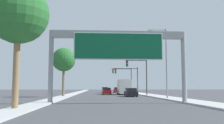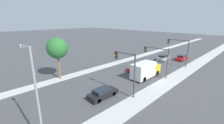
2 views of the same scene
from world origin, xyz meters
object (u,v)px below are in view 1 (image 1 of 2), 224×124
object	(u,v)px
traffic_light_near_intersection	(140,71)
palm_tree_background	(64,60)
street_lamp_right	(164,58)
car_near_right	(107,91)
car_near_center	(117,90)
car_mid_right	(131,92)
palm_tree_foreground	(18,14)
car_near_left	(105,90)
sign_gantry	(118,46)
traffic_light_mid_block	(129,76)
truck_box_primary	(124,87)
traffic_light_far_intersection	(125,76)

from	to	relation	value
traffic_light_near_intersection	palm_tree_background	world-z (taller)	palm_tree_background
street_lamp_right	car_near_right	bearing A→B (deg)	106.35
car_near_center	car_near_right	size ratio (longest dim) A/B	1.12
palm_tree_background	car_mid_right	bearing A→B (deg)	5.52
palm_tree_foreground	palm_tree_background	size ratio (longest dim) A/B	1.13
car_near_left	car_mid_right	xyz separation A→B (m)	(3.50, -25.21, -0.05)
sign_gantry	traffic_light_near_intersection	xyz separation A→B (m)	(5.58, 20.12, -1.16)
car_mid_right	traffic_light_mid_block	distance (m)	13.52
palm_tree_foreground	sign_gantry	bearing A→B (deg)	40.43
sign_gantry	street_lamp_right	distance (m)	10.03
sign_gantry	street_lamp_right	bearing A→B (deg)	49.08
car_near_right	palm_tree_foreground	bearing A→B (deg)	-101.75
sign_gantry	traffic_light_near_intersection	world-z (taller)	sign_gantry
traffic_light_mid_block	palm_tree_background	world-z (taller)	palm_tree_background
palm_tree_background	sign_gantry	bearing A→B (deg)	-65.33
truck_box_primary	street_lamp_right	xyz separation A→B (m)	(3.07, -20.45, 3.76)
car_mid_right	traffic_light_near_intersection	world-z (taller)	traffic_light_near_intersection
car_near_left	traffic_light_far_intersection	bearing A→B (deg)	-23.37
car_near_right	palm_tree_background	bearing A→B (deg)	-117.96
traffic_light_mid_block	street_lamp_right	xyz separation A→B (m)	(1.60, -22.54, 1.27)
car_near_right	traffic_light_mid_block	distance (m)	6.01
car_near_center	palm_tree_foreground	xyz separation A→B (m)	(-11.08, -52.79, 5.95)
car_mid_right	traffic_light_near_intersection	distance (m)	5.21
traffic_light_mid_block	traffic_light_far_intersection	size ratio (longest dim) A/B	0.90
car_mid_right	traffic_light_near_intersection	xyz separation A→B (m)	(2.08, 3.00, 3.72)
truck_box_primary	traffic_light_near_intersection	size ratio (longest dim) A/B	1.08
car_mid_right	truck_box_primary	size ratio (longest dim) A/B	0.63
car_near_left	truck_box_primary	distance (m)	14.74
car_mid_right	traffic_light_mid_block	world-z (taller)	traffic_light_mid_block
sign_gantry	car_near_center	world-z (taller)	sign_gantry
car_near_left	palm_tree_background	size ratio (longest dim) A/B	0.56
car_near_left	car_near_right	xyz separation A→B (m)	(0.00, -12.35, -0.05)
car_mid_right	traffic_light_mid_block	bearing A→B (deg)	83.54
sign_gantry	traffic_light_near_intersection	bearing A→B (deg)	74.49
car_mid_right	truck_box_primary	world-z (taller)	truck_box_primary
car_near_left	traffic_light_mid_block	xyz separation A→B (m)	(4.97, -12.20, 3.33)
traffic_light_near_intersection	traffic_light_far_intersection	bearing A→B (deg)	91.39
car_near_center	traffic_light_near_intersection	xyz separation A→B (m)	(2.08, -26.21, 3.68)
traffic_light_near_intersection	street_lamp_right	bearing A→B (deg)	-85.50
car_near_left	car_near_right	bearing A→B (deg)	-90.00
sign_gantry	street_lamp_right	world-z (taller)	street_lamp_right
car_near_right	traffic_light_far_intersection	xyz separation A→B (m)	(5.10, 10.15, 3.77)
car_mid_right	truck_box_primary	bearing A→B (deg)	90.00
car_near_left	traffic_light_mid_block	world-z (taller)	traffic_light_mid_block
traffic_light_near_intersection	traffic_light_mid_block	distance (m)	10.02
traffic_light_far_intersection	street_lamp_right	distance (m)	32.59
car_near_right	truck_box_primary	distance (m)	4.10
truck_box_primary	palm_tree_background	world-z (taller)	palm_tree_background
sign_gantry	traffic_light_mid_block	bearing A→B (deg)	80.63
car_near_left	truck_box_primary	bearing A→B (deg)	-76.24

